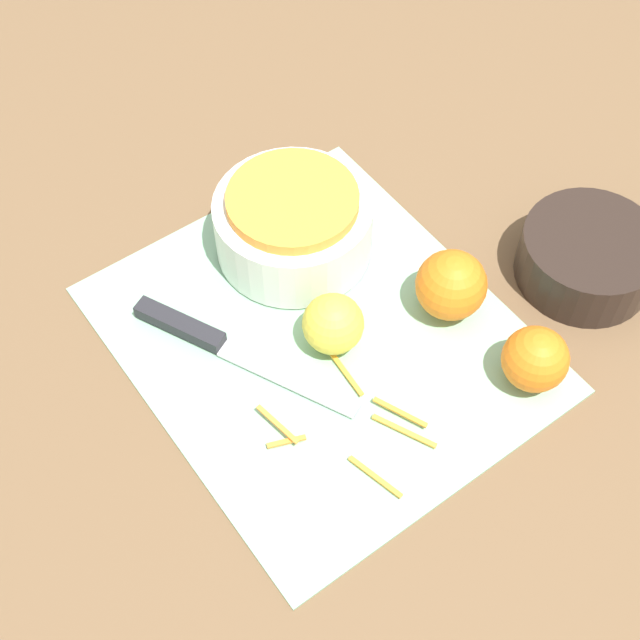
# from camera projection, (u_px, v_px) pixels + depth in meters

# --- Properties ---
(ground_plane) EXTENTS (4.00, 4.00, 0.00)m
(ground_plane) POSITION_uv_depth(u_px,v_px,m) (320.00, 339.00, 0.95)
(ground_plane) COLOR brown
(cutting_board) EXTENTS (0.44, 0.38, 0.01)m
(cutting_board) POSITION_uv_depth(u_px,v_px,m) (320.00, 338.00, 0.95)
(cutting_board) COLOR #84B793
(cutting_board) RESTS_ON ground_plane
(bowl_speckled) EXTENTS (0.18, 0.18, 0.09)m
(bowl_speckled) POSITION_uv_depth(u_px,v_px,m) (293.00, 223.00, 0.98)
(bowl_speckled) COLOR silver
(bowl_speckled) RESTS_ON cutting_board
(bowl_dark) EXTENTS (0.15, 0.15, 0.06)m
(bowl_dark) POSITION_uv_depth(u_px,v_px,m) (587.00, 257.00, 0.98)
(bowl_dark) COLOR black
(bowl_dark) RESTS_ON ground_plane
(knife) EXTENTS (0.25, 0.13, 0.02)m
(knife) POSITION_uv_depth(u_px,v_px,m) (205.00, 337.00, 0.94)
(knife) COLOR #232328
(knife) RESTS_ON cutting_board
(orange_left) EXTENTS (0.07, 0.07, 0.07)m
(orange_left) POSITION_uv_depth(u_px,v_px,m) (535.00, 359.00, 0.89)
(orange_left) COLOR orange
(orange_left) RESTS_ON cutting_board
(orange_right) EXTENTS (0.08, 0.08, 0.08)m
(orange_right) POSITION_uv_depth(u_px,v_px,m) (451.00, 285.00, 0.94)
(orange_right) COLOR orange
(orange_right) RESTS_ON cutting_board
(lemon) EXTENTS (0.06, 0.06, 0.06)m
(lemon) POSITION_uv_depth(u_px,v_px,m) (333.00, 324.00, 0.92)
(lemon) COLOR gold
(lemon) RESTS_ON cutting_board
(peel_pile) EXTENTS (0.17, 0.14, 0.01)m
(peel_pile) POSITION_uv_depth(u_px,v_px,m) (354.00, 426.00, 0.88)
(peel_pile) COLOR gold
(peel_pile) RESTS_ON cutting_board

